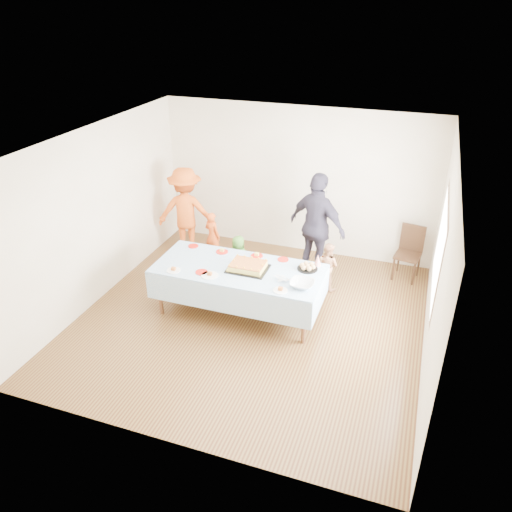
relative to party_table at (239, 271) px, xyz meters
The scene contains 22 objects.
ground 0.77m from the party_table, 26.01° to the right, with size 5.00×5.00×0.00m, color #472614.
room_walls 1.09m from the party_table, 20.78° to the right, with size 5.04×5.04×2.72m.
party_table is the anchor object (origin of this frame).
birthday_cake 0.18m from the party_table, ahead, with size 0.58×0.45×0.10m.
rolls_tray 1.02m from the party_table, 17.02° to the left, with size 0.30×0.30×0.09m.
punch_bowl 1.04m from the party_table, 11.22° to the right, with size 0.34×0.34×0.08m, color silver.
party_hat 1.18m from the party_table, 22.86° to the left, with size 0.11×0.11×0.18m, color silver.
fork_pile 0.72m from the party_table, 11.44° to the right, with size 0.24×0.18×0.07m, color white, non-canonical shape.
plate_red_far_a 1.03m from the party_table, 155.93° to the left, with size 0.17×0.17×0.01m, color red.
plate_red_far_b 0.58m from the party_table, 137.75° to the left, with size 0.19×0.19×0.01m, color red.
plate_red_far_c 0.46m from the party_table, 73.05° to the left, with size 0.19×0.19×0.01m, color red.
plate_red_far_d 0.72m from the party_table, 39.62° to the left, with size 0.17×0.17×0.01m, color red.
plate_red_near 0.55m from the party_table, 146.58° to the right, with size 0.18×0.18×0.01m, color red.
plate_white_left 0.95m from the party_table, 155.78° to the right, with size 0.21×0.21×0.01m, color white.
plate_white_mid 0.47m from the party_table, 131.46° to the right, with size 0.25×0.25×0.01m, color white.
plate_white_right 0.87m from the party_table, 27.96° to the right, with size 0.20×0.20×0.01m, color white.
dining_chair 3.08m from the party_table, 40.32° to the left, with size 0.47×0.47×0.93m.
toddler_left 1.86m from the party_table, 126.15° to the left, with size 0.33×0.22×0.91m, color #E1551C.
toddler_mid 1.06m from the party_table, 111.42° to the left, with size 0.39×0.26×0.81m, color #437C29.
toddler_right 1.63m from the party_table, 45.99° to the left, with size 0.40×0.31×0.82m, color tan.
adult_left 2.26m from the party_table, 136.02° to the left, with size 1.07×0.61×1.66m, color #D4561A.
adult_right 1.71m from the party_table, 60.65° to the left, with size 1.09×0.45×1.86m, color #312D3E.
Camera 1 is at (2.12, -5.86, 4.40)m, focal length 35.00 mm.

